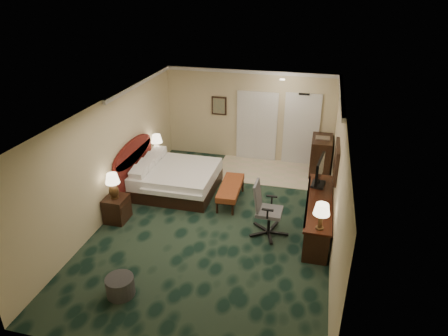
% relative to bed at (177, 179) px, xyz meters
% --- Properties ---
extents(floor, '(5.00, 7.50, 0.00)m').
position_rel_bed_xyz_m(floor, '(1.40, -1.25, -0.32)').
color(floor, black).
rests_on(floor, ground).
extents(ceiling, '(5.00, 7.50, 0.00)m').
position_rel_bed_xyz_m(ceiling, '(1.40, -1.25, 2.38)').
color(ceiling, white).
rests_on(ceiling, wall_back).
extents(wall_back, '(5.00, 0.00, 2.70)m').
position_rel_bed_xyz_m(wall_back, '(1.40, 2.50, 1.03)').
color(wall_back, beige).
rests_on(wall_back, ground).
extents(wall_front, '(5.00, 0.00, 2.70)m').
position_rel_bed_xyz_m(wall_front, '(1.40, -5.00, 1.03)').
color(wall_front, beige).
rests_on(wall_front, ground).
extents(wall_left, '(0.00, 7.50, 2.70)m').
position_rel_bed_xyz_m(wall_left, '(-1.10, -1.25, 1.03)').
color(wall_left, beige).
rests_on(wall_left, ground).
extents(wall_right, '(0.00, 7.50, 2.70)m').
position_rel_bed_xyz_m(wall_right, '(3.90, -1.25, 1.03)').
color(wall_right, beige).
rests_on(wall_right, ground).
extents(crown_molding, '(5.00, 7.50, 0.10)m').
position_rel_bed_xyz_m(crown_molding, '(1.40, -1.25, 2.33)').
color(crown_molding, silver).
rests_on(crown_molding, wall_back).
extents(tile_patch, '(3.20, 1.70, 0.01)m').
position_rel_bed_xyz_m(tile_patch, '(2.30, 1.65, -0.31)').
color(tile_patch, beige).
rests_on(tile_patch, ground).
extents(headboard, '(0.12, 2.00, 1.40)m').
position_rel_bed_xyz_m(headboard, '(-1.04, -0.25, 0.38)').
color(headboard, '#450C0E').
rests_on(headboard, ground).
extents(entry_door, '(1.02, 0.06, 2.18)m').
position_rel_bed_xyz_m(entry_door, '(2.95, 2.47, 0.73)').
color(entry_door, silver).
rests_on(entry_door, ground).
extents(closet_doors, '(1.20, 0.06, 2.10)m').
position_rel_bed_xyz_m(closet_doors, '(1.65, 2.46, 0.73)').
color(closet_doors, silver).
rests_on(closet_doors, ground).
extents(wall_art, '(0.45, 0.06, 0.55)m').
position_rel_bed_xyz_m(wall_art, '(0.50, 2.46, 1.28)').
color(wall_art, '#53695D').
rests_on(wall_art, wall_back).
extents(wall_mirror, '(0.05, 0.95, 0.75)m').
position_rel_bed_xyz_m(wall_mirror, '(3.86, -0.65, 1.23)').
color(wall_mirror, white).
rests_on(wall_mirror, wall_right).
extents(bed, '(2.00, 1.85, 0.63)m').
position_rel_bed_xyz_m(bed, '(0.00, 0.00, 0.00)').
color(bed, white).
rests_on(bed, ground).
extents(nightstand_near, '(0.47, 0.54, 0.59)m').
position_rel_bed_xyz_m(nightstand_near, '(-0.84, -1.67, -0.02)').
color(nightstand_near, black).
rests_on(nightstand_near, ground).
extents(nightstand_far, '(0.43, 0.50, 0.54)m').
position_rel_bed_xyz_m(nightstand_far, '(-0.86, 0.88, -0.05)').
color(nightstand_far, black).
rests_on(nightstand_far, ground).
extents(lamp_near, '(0.33, 0.33, 0.60)m').
position_rel_bed_xyz_m(lamp_near, '(-0.85, -1.67, 0.57)').
color(lamp_near, black).
rests_on(lamp_near, nightstand_near).
extents(lamp_far, '(0.36, 0.36, 0.59)m').
position_rel_bed_xyz_m(lamp_far, '(-0.88, 0.89, 0.52)').
color(lamp_far, black).
rests_on(lamp_far, nightstand_far).
extents(bed_bench, '(0.53, 1.40, 0.47)m').
position_rel_bed_xyz_m(bed_bench, '(1.49, -0.24, -0.08)').
color(bed_bench, maroon).
rests_on(bed_bench, ground).
extents(ottoman, '(0.63, 0.63, 0.36)m').
position_rel_bed_xyz_m(ottoman, '(0.34, -3.83, -0.14)').
color(ottoman, '#2D2D31').
rests_on(ottoman, ground).
extents(desk, '(0.55, 2.54, 0.73)m').
position_rel_bed_xyz_m(desk, '(3.61, -0.95, 0.05)').
color(desk, black).
rests_on(desk, ground).
extents(tv, '(0.19, 0.87, 0.68)m').
position_rel_bed_xyz_m(tv, '(3.55, -0.25, 0.75)').
color(tv, black).
rests_on(tv, desk).
extents(desk_lamp, '(0.38, 0.38, 0.55)m').
position_rel_bed_xyz_m(desk_lamp, '(3.64, -2.03, 0.69)').
color(desk_lamp, black).
rests_on(desk_lamp, desk).
extents(desk_chair, '(0.72, 0.67, 1.21)m').
position_rel_bed_xyz_m(desk_chair, '(2.60, -1.37, 0.29)').
color(desk_chair, '#4D4C55').
rests_on(desk_chair, ground).
extents(minibar, '(0.55, 0.99, 1.05)m').
position_rel_bed_xyz_m(minibar, '(3.58, 1.95, 0.21)').
color(minibar, black).
rests_on(minibar, ground).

